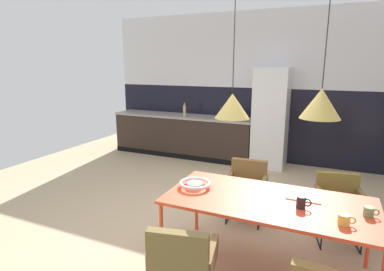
{
  "coord_description": "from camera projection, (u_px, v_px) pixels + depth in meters",
  "views": [
    {
      "loc": [
        1.29,
        -3.16,
        1.96
      ],
      "look_at": [
        -0.52,
        0.88,
        0.95
      ],
      "focal_mm": 29.45,
      "sensor_mm": 36.0,
      "label": 1
    }
  ],
  "objects": [
    {
      "name": "fruit_bowl",
      "position": [
        195.0,
        184.0,
        3.21
      ],
      "size": [
        0.33,
        0.33,
        0.06
      ],
      "color": "silver",
      "rests_on": "dining_table"
    },
    {
      "name": "ground_plane",
      "position": [
        202.0,
        232.0,
        3.75
      ],
      "size": [
        8.69,
        8.69,
        0.0
      ],
      "primitive_type": "plane",
      "color": "tan"
    },
    {
      "name": "back_wall_splashback_dark",
      "position": [
        262.0,
        125.0,
        6.48
      ],
      "size": [
        6.69,
        0.12,
        1.49
      ],
      "primitive_type": "cube",
      "color": "black",
      "rests_on": "ground"
    },
    {
      "name": "armchair_near_window",
      "position": [
        247.0,
        182.0,
        4.01
      ],
      "size": [
        0.52,
        0.5,
        0.75
      ],
      "rotation": [
        0.0,
        0.0,
        3.21
      ],
      "color": "brown",
      "rests_on": "ground"
    },
    {
      "name": "armchair_corner_seat",
      "position": [
        182.0,
        259.0,
        2.4
      ],
      "size": [
        0.57,
        0.56,
        0.8
      ],
      "rotation": [
        0.0,
        0.0,
        0.21
      ],
      "color": "brown",
      "rests_on": "ground"
    },
    {
      "name": "dining_table",
      "position": [
        268.0,
        203.0,
        2.94
      ],
      "size": [
        1.89,
        0.92,
        0.73
      ],
      "color": "#E24729",
      "rests_on": "ground"
    },
    {
      "name": "mug_glass_clear",
      "position": [
        302.0,
        202.0,
        2.74
      ],
      "size": [
        0.13,
        0.08,
        0.11
      ],
      "color": "black",
      "rests_on": "dining_table"
    },
    {
      "name": "kitchen_counter",
      "position": [
        183.0,
        135.0,
        6.88
      ],
      "size": [
        3.12,
        0.63,
        0.89
      ],
      "color": "#30241D",
      "rests_on": "ground"
    },
    {
      "name": "bottle_vinegar_dark",
      "position": [
        185.0,
        111.0,
        6.59
      ],
      "size": [
        0.06,
        0.06,
        0.29
      ],
      "color": "tan",
      "rests_on": "kitchen_counter"
    },
    {
      "name": "back_wall_panel_upper",
      "position": [
        266.0,
        50.0,
        6.15
      ],
      "size": [
        6.69,
        0.12,
        1.49
      ],
      "primitive_type": "cube",
      "color": "silver",
      "rests_on": "back_wall_splashback_dark"
    },
    {
      "name": "armchair_facing_counter",
      "position": [
        339.0,
        198.0,
        3.5
      ],
      "size": [
        0.57,
        0.56,
        0.75
      ],
      "rotation": [
        0.0,
        0.0,
        3.36
      ],
      "color": "brown",
      "rests_on": "ground"
    },
    {
      "name": "cooking_pot",
      "position": [
        240.0,
        117.0,
        6.14
      ],
      "size": [
        0.23,
        0.23,
        0.15
      ],
      "color": "black",
      "rests_on": "kitchen_counter"
    },
    {
      "name": "pendant_lamp_over_table_near",
      "position": [
        232.0,
        106.0,
        2.91
      ],
      "size": [
        0.33,
        0.33,
        1.47
      ],
      "color": "black"
    },
    {
      "name": "refrigerator_column",
      "position": [
        271.0,
        118.0,
        6.02
      ],
      "size": [
        0.62,
        0.6,
        1.9
      ],
      "primitive_type": "cube",
      "color": "silver",
      "rests_on": "ground"
    },
    {
      "name": "mug_short_terracotta",
      "position": [
        369.0,
        212.0,
        2.6
      ],
      "size": [
        0.12,
        0.08,
        0.08
      ],
      "color": "#5B8456",
      "rests_on": "dining_table"
    },
    {
      "name": "open_book",
      "position": [
        304.0,
        197.0,
        2.98
      ],
      "size": [
        0.31,
        0.23,
        0.02
      ],
      "color": "white",
      "rests_on": "dining_table"
    },
    {
      "name": "mug_dark_espresso",
      "position": [
        344.0,
        219.0,
        2.46
      ],
      "size": [
        0.13,
        0.09,
        0.08
      ],
      "color": "gold",
      "rests_on": "dining_table"
    },
    {
      "name": "pendant_lamp_over_table_far",
      "position": [
        321.0,
        103.0,
        2.6
      ],
      "size": [
        0.33,
        0.33,
        1.42
      ],
      "color": "black"
    },
    {
      "name": "bottle_spice_small",
      "position": [
        221.0,
        114.0,
        6.31
      ],
      "size": [
        0.06,
        0.06,
        0.27
      ],
      "color": "#0F3319",
      "rests_on": "kitchen_counter"
    }
  ]
}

